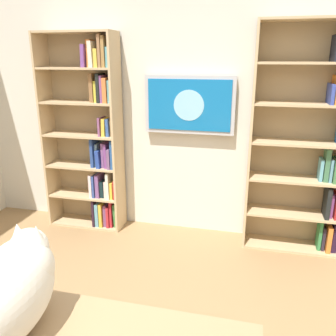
% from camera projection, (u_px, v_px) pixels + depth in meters
% --- Properties ---
extents(wall_back, '(4.52, 0.06, 2.70)m').
position_uv_depth(wall_back, '(188.00, 98.00, 3.39)').
color(wall_back, silver).
rests_on(wall_back, ground).
extents(bookshelf_left, '(0.89, 0.28, 2.02)m').
position_uv_depth(bookshelf_left, '(315.00, 141.00, 3.06)').
color(bookshelf_left, tan).
rests_on(bookshelf_left, ground).
extents(bookshelf_right, '(0.78, 0.28, 1.96)m').
position_uv_depth(bookshelf_right, '(92.00, 138.00, 3.56)').
color(bookshelf_right, tan).
rests_on(bookshelf_right, ground).
extents(wall_mounted_tv, '(0.85, 0.07, 0.54)m').
position_uv_depth(wall_mounted_tv, '(189.00, 105.00, 3.32)').
color(wall_mounted_tv, '#B7B7BC').
extents(cat, '(0.29, 0.62, 0.37)m').
position_uv_depth(cat, '(10.00, 288.00, 1.28)').
color(cat, silver).
rests_on(cat, desk).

